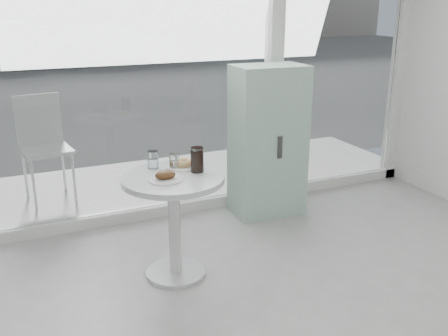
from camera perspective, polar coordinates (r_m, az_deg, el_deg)
name	(u,v)px	position (r m, az deg, el deg)	size (l,w,h in m)	color
storefront	(192,27)	(4.52, -3.65, 15.76)	(5.00, 0.14, 3.00)	silver
main_table	(174,205)	(3.56, -5.75, -4.27)	(0.72, 0.72, 0.77)	silver
patio_deck	(164,182)	(5.58, -6.89, -1.56)	(5.60, 1.60, 0.05)	white
street	(51,65)	(17.40, -19.22, 11.08)	(40.00, 24.00, 0.00)	#383838
mint_cabinet	(268,141)	(4.64, 5.02, 3.07)	(0.66, 0.46, 1.39)	#8DB4A3
patio_chair	(43,141)	(5.17, -19.94, 2.90)	(0.50, 0.50, 1.02)	silver
car_white	(14,43)	(16.76, -22.85, 13.08)	(1.81, 4.50, 1.53)	silver
car_silver	(116,43)	(17.26, -12.23, 13.75)	(1.35, 3.88, 1.28)	#9D9EA4
plate_fritter	(166,177)	(3.40, -6.67, -0.98)	(0.23, 0.23, 0.07)	white
plate_donut	(183,164)	(3.66, -4.69, 0.42)	(0.24, 0.24, 0.06)	white
water_tumbler_a	(153,161)	(3.65, -8.13, 0.83)	(0.08, 0.08, 0.13)	white
water_tumbler_b	(174,162)	(3.62, -5.73, 0.67)	(0.07, 0.07, 0.11)	white
cola_glass	(197,160)	(3.53, -3.08, 0.90)	(0.09, 0.09, 0.18)	white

